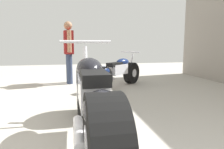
% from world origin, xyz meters
% --- Properties ---
extents(ground_plane, '(15.27, 15.27, 0.00)m').
position_xyz_m(ground_plane, '(0.00, 3.06, 0.00)').
color(ground_plane, '#A8A399').
extents(motorcycle_maroon_cruiser, '(0.67, 2.24, 1.05)m').
position_xyz_m(motorcycle_maroon_cruiser, '(-0.57, 1.98, 0.43)').
color(motorcycle_maroon_cruiser, black).
rests_on(motorcycle_maroon_cruiser, ground_plane).
extents(motorcycle_black_naked, '(1.43, 1.33, 0.83)m').
position_xyz_m(motorcycle_black_naked, '(0.32, 4.59, 0.35)').
color(motorcycle_black_naked, black).
rests_on(motorcycle_black_naked, ground_plane).
extents(mechanic_in_blue, '(0.26, 0.64, 1.58)m').
position_xyz_m(mechanic_in_blue, '(-0.77, 5.38, 0.89)').
color(mechanic_in_blue, '#2D3851').
rests_on(mechanic_in_blue, ground_plane).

